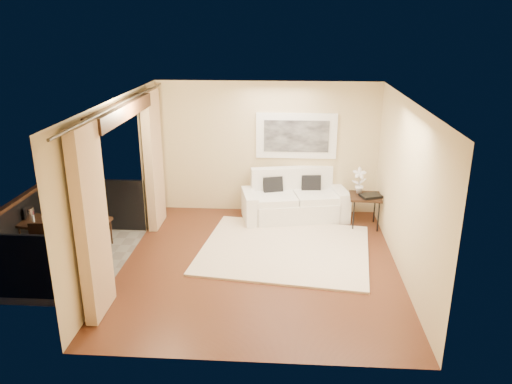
# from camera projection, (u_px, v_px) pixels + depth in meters

# --- Properties ---
(floor) EXTENTS (5.00, 5.00, 0.00)m
(floor) POSITION_uv_depth(u_px,v_px,m) (260.00, 264.00, 8.27)
(floor) COLOR #582C1A
(floor) RESTS_ON ground
(room_shell) EXTENTS (5.00, 6.40, 5.00)m
(room_shell) POSITION_uv_depth(u_px,v_px,m) (120.00, 111.00, 7.57)
(room_shell) COLOR white
(room_shell) RESTS_ON ground
(balcony) EXTENTS (1.81, 2.60, 1.17)m
(balcony) POSITION_uv_depth(u_px,v_px,m) (65.00, 249.00, 8.42)
(balcony) COLOR #605B56
(balcony) RESTS_ON ground
(curtains) EXTENTS (0.16, 4.80, 2.64)m
(curtains) POSITION_uv_depth(u_px,v_px,m) (128.00, 185.00, 7.96)
(curtains) COLOR tan
(curtains) RESTS_ON ground
(artwork) EXTENTS (1.62, 0.07, 0.92)m
(artwork) POSITION_uv_depth(u_px,v_px,m) (296.00, 136.00, 10.02)
(artwork) COLOR white
(artwork) RESTS_ON room_shell
(rug) EXTENTS (3.17, 2.85, 0.04)m
(rug) POSITION_uv_depth(u_px,v_px,m) (285.00, 249.00, 8.76)
(rug) COLOR #FAE5C9
(rug) RESTS_ON floor
(sofa) EXTENTS (2.20, 1.30, 0.99)m
(sofa) POSITION_uv_depth(u_px,v_px,m) (294.00, 201.00, 10.09)
(sofa) COLOR white
(sofa) RESTS_ON floor
(side_table) EXTENTS (0.61, 0.61, 0.64)m
(side_table) POSITION_uv_depth(u_px,v_px,m) (365.00, 198.00, 9.59)
(side_table) COLOR black
(side_table) RESTS_ON floor
(tray) EXTENTS (0.45, 0.39, 0.05)m
(tray) POSITION_uv_depth(u_px,v_px,m) (371.00, 196.00, 9.48)
(tray) COLOR black
(tray) RESTS_ON side_table
(orchid) EXTENTS (0.27, 0.19, 0.51)m
(orchid) POSITION_uv_depth(u_px,v_px,m) (359.00, 181.00, 9.61)
(orchid) COLOR white
(orchid) RESTS_ON side_table
(bistro_table) EXTENTS (0.67, 0.67, 0.67)m
(bistro_table) POSITION_uv_depth(u_px,v_px,m) (40.00, 226.00, 8.32)
(bistro_table) COLOR black
(bistro_table) RESTS_ON balcony
(balcony_chair_far) EXTENTS (0.52, 0.52, 1.05)m
(balcony_chair_far) POSITION_uv_depth(u_px,v_px,m) (91.00, 217.00, 8.60)
(balcony_chair_far) COLOR black
(balcony_chair_far) RESTS_ON balcony
(balcony_chair_near) EXTENTS (0.46, 0.46, 0.99)m
(balcony_chair_near) POSITION_uv_depth(u_px,v_px,m) (44.00, 251.00, 7.43)
(balcony_chair_near) COLOR black
(balcony_chair_near) RESTS_ON balcony
(ice_bucket) EXTENTS (0.18, 0.18, 0.20)m
(ice_bucket) POSITION_uv_depth(u_px,v_px,m) (29.00, 213.00, 8.35)
(ice_bucket) COLOR white
(ice_bucket) RESTS_ON bistro_table
(candle) EXTENTS (0.06, 0.06, 0.07)m
(candle) POSITION_uv_depth(u_px,v_px,m) (49.00, 215.00, 8.44)
(candle) COLOR red
(candle) RESTS_ON bistro_table
(vase) EXTENTS (0.04, 0.04, 0.18)m
(vase) POSITION_uv_depth(u_px,v_px,m) (34.00, 220.00, 8.08)
(vase) COLOR silver
(vase) RESTS_ON bistro_table
(glass_a) EXTENTS (0.06, 0.06, 0.12)m
(glass_a) POSITION_uv_depth(u_px,v_px,m) (44.00, 219.00, 8.21)
(glass_a) COLOR silver
(glass_a) RESTS_ON bistro_table
(glass_b) EXTENTS (0.06, 0.06, 0.12)m
(glass_b) POSITION_uv_depth(u_px,v_px,m) (50.00, 217.00, 8.30)
(glass_b) COLOR white
(glass_b) RESTS_ON bistro_table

